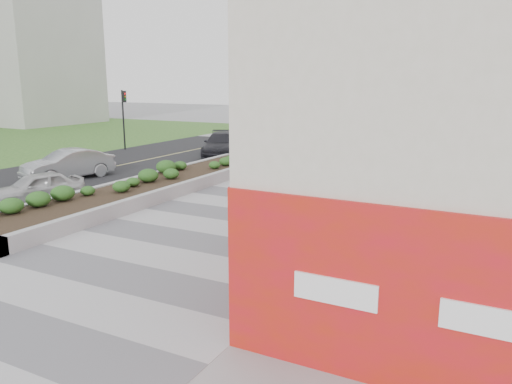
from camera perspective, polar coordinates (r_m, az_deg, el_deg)
ground at (r=14.11m, az=-10.82°, el=-7.60°), size 160.00×160.00×0.00m
walkway at (r=16.43m, az=-4.35°, el=-4.48°), size 8.00×36.00×0.01m
building at (r=19.37m, az=23.75°, el=9.05°), size 6.04×24.08×8.00m
planter at (r=22.60m, az=-10.92°, el=1.13°), size 3.00×18.00×0.90m
street at (r=27.14m, az=-21.74°, el=1.45°), size 10.00×40.00×0.00m
traffic_signal_near at (r=31.94m, az=-1.77°, el=8.87°), size 0.33×0.28×4.20m
traffic_signal_far at (r=36.93m, az=-14.89°, el=8.96°), size 0.33×0.28×4.20m
distant_bldg_west_a at (r=67.14m, az=-26.53°, el=16.59°), size 18.00×12.00×22.00m
distant_bldg_north_l at (r=66.88m, az=16.57°, el=16.51°), size 16.00×12.00×20.00m
manhole_cover at (r=16.18m, az=-2.84°, el=-4.73°), size 0.44×0.44×0.01m
skateboarder at (r=15.13m, az=-1.63°, el=-3.08°), size 0.52×0.74×1.44m
car_white at (r=21.83m, az=-23.80°, el=0.43°), size 2.63×3.96×1.25m
car_silver at (r=26.71m, az=-20.66°, el=2.98°), size 2.68×4.73×1.47m
car_dark at (r=32.56m, az=-3.92°, el=5.42°), size 4.22×5.78×1.56m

